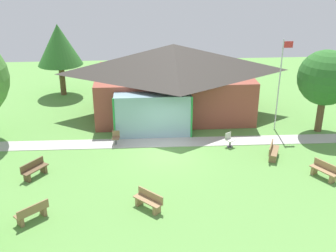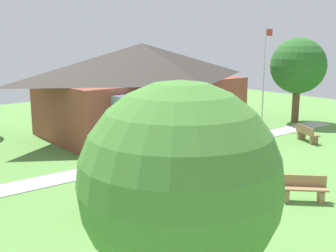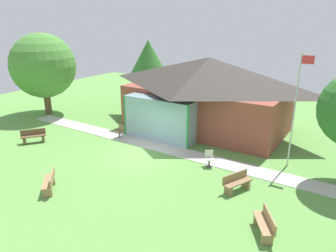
% 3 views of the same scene
% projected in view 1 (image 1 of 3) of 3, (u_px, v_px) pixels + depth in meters
% --- Properties ---
extents(ground_plane, '(44.00, 44.00, 0.00)m').
position_uv_depth(ground_plane, '(166.00, 153.00, 24.53)').
color(ground_plane, '#609947').
extents(pavilion, '(11.62, 8.14, 5.01)m').
position_uv_depth(pavilion, '(172.00, 79.00, 29.36)').
color(pavilion, brown).
rests_on(pavilion, ground_plane).
extents(footpath, '(22.53, 1.63, 0.03)m').
position_uv_depth(footpath, '(164.00, 142.00, 25.85)').
color(footpath, '#BCB7B2').
rests_on(footpath, ground_plane).
extents(flagpole, '(0.64, 0.08, 5.97)m').
position_uv_depth(flagpole, '(280.00, 81.00, 26.48)').
color(flagpole, silver).
rests_on(flagpole, ground_plane).
extents(bench_lawn_far_right, '(1.16, 1.51, 0.84)m').
position_uv_depth(bench_lawn_far_right, '(324.00, 171.00, 21.80)').
color(bench_lawn_far_right, '#9E7A51').
rests_on(bench_lawn_far_right, ground_plane).
extents(bench_front_left, '(1.41, 1.33, 0.84)m').
position_uv_depth(bench_front_left, '(32.00, 213.00, 18.39)').
color(bench_front_left, olive).
rests_on(bench_front_left, ground_plane).
extents(bench_mid_left, '(1.24, 1.47, 0.84)m').
position_uv_depth(bench_mid_left, '(34.00, 170.00, 21.92)').
color(bench_mid_left, brown).
rests_on(bench_mid_left, ground_plane).
extents(bench_front_center, '(1.37, 1.37, 0.84)m').
position_uv_depth(bench_front_center, '(149.00, 201.00, 19.23)').
color(bench_front_center, '#9E7A51').
rests_on(bench_front_center, ground_plane).
extents(bench_mid_right, '(1.00, 1.55, 0.84)m').
position_uv_depth(bench_mid_right, '(273.00, 151.00, 23.87)').
color(bench_mid_right, olive).
rests_on(bench_mid_right, ground_plane).
extents(patio_chair_lawn_spare, '(0.61, 0.61, 0.86)m').
position_uv_depth(patio_chair_lawn_spare, '(229.00, 140.00, 25.24)').
color(patio_chair_lawn_spare, beige).
rests_on(patio_chair_lawn_spare, ground_plane).
extents(patio_chair_west, '(0.49, 0.49, 0.86)m').
position_uv_depth(patio_chair_west, '(116.00, 138.00, 25.47)').
color(patio_chair_west, '#8C6B4C').
rests_on(patio_chair_west, ground_plane).
extents(tree_east_hedge, '(3.47, 3.47, 5.33)m').
position_uv_depth(tree_east_hedge, '(326.00, 78.00, 26.13)').
color(tree_east_hedge, brown).
rests_on(tree_east_hedge, ground_plane).
extents(tree_behind_pavilion_left, '(3.52, 3.52, 5.67)m').
position_uv_depth(tree_behind_pavilion_left, '(59.00, 45.00, 32.67)').
color(tree_behind_pavilion_left, brown).
rests_on(tree_behind_pavilion_left, ground_plane).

